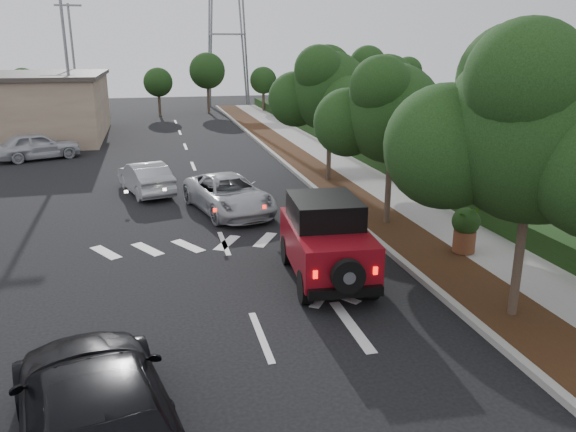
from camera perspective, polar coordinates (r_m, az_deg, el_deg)
name	(u,v)px	position (r m, az deg, el deg)	size (l,w,h in m)	color
ground	(261,337)	(12.02, -2.74, -12.14)	(120.00, 120.00, 0.00)	black
curb	(313,187)	(23.98, 2.56, 2.95)	(0.20, 70.00, 0.15)	#9E9B93
planting_strip	(335,186)	(24.27, 4.83, 3.04)	(1.80, 70.00, 0.12)	black
sidewalk	(377,184)	(24.93, 8.98, 3.26)	(2.00, 70.00, 0.12)	gray
hedge	(406,174)	(25.42, 11.94, 4.15)	(0.80, 70.00, 0.80)	black
transmission_tower	(229,106)	(59.17, -6.02, 11.09)	(7.00, 4.00, 28.00)	slate
street_tree_near	(511,318)	(13.70, 21.72, -9.61)	(3.80, 3.80, 5.92)	black
street_tree_mid	(386,225)	(19.35, 9.95, -0.94)	(3.20, 3.20, 5.32)	black
street_tree_far	(328,182)	(25.21, 4.11, 3.44)	(3.40, 3.40, 5.62)	black
light_pole_a	(76,145)	(37.09, -20.72, 6.72)	(2.00, 0.22, 9.00)	slate
light_pole_b	(80,122)	(49.01, -20.36, 8.97)	(2.00, 0.22, 9.00)	slate
red_jeep	(325,238)	(14.55, 3.76, -2.23)	(2.11, 4.24, 2.12)	black
silver_suv_ahead	(229,194)	(20.56, -6.03, 2.22)	(2.21, 4.80, 1.33)	#A5A8AD
black_suv_oncoming	(96,411)	(8.99, -18.91, -18.26)	(2.20, 5.41, 1.57)	black
silver_sedan_oncoming	(145,178)	(23.85, -14.28, 3.80)	(1.39, 3.97, 1.31)	#A8ABB0
parked_suv	(37,146)	(33.08, -24.10, 6.53)	(1.73, 4.31, 1.47)	#B6B8BE
terracotta_planter	(466,225)	(16.79, 17.60, -0.90)	(0.79, 0.79, 1.38)	brown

